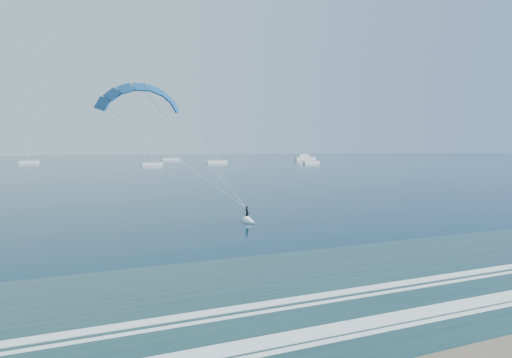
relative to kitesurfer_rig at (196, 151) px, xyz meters
The scene contains 7 objects.
kitesurfer_rig is the anchor object (origin of this frame).
motor_yacht 228.49m from the kitesurfer_rig, 57.56° to the left, with size 12.82×3.42×5.59m.
sailboat_2 202.59m from the kitesurfer_rig, 96.77° to the left, with size 8.23×2.40×11.16m.
sailboat_3 153.32m from the kitesurfer_rig, 80.65° to the left, with size 8.46×2.40×11.77m.
sailboat_4 233.89m from the kitesurfer_rig, 77.38° to the left, with size 10.32×2.40×13.82m.
sailboat_5 178.88m from the kitesurfer_rig, 70.54° to the left, with size 9.95×2.40×13.41m.
sailboat_6 173.25m from the kitesurfer_rig, 55.73° to the left, with size 7.85×2.40×10.76m.
Camera 1 is at (-10.97, -10.47, 7.80)m, focal length 32.00 mm.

